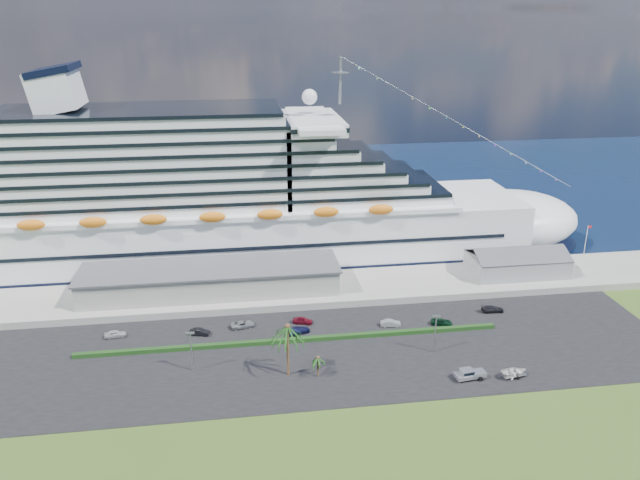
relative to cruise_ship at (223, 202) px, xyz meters
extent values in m
plane|color=#38551C|center=(21.53, -64.00, -16.69)|extent=(420.00, 420.00, 0.00)
cube|color=black|center=(21.53, -53.00, -16.63)|extent=(140.00, 38.00, 0.12)
cube|color=gray|center=(21.53, -24.00, -15.79)|extent=(240.00, 20.00, 1.80)
cube|color=#0B1D33|center=(21.53, 66.00, -16.68)|extent=(420.00, 160.00, 0.02)
cube|color=silver|center=(1.53, 0.00, -8.69)|extent=(160.00, 30.00, 16.00)
ellipsoid|color=silver|center=(81.53, 0.00, -8.69)|extent=(40.00, 30.00, 16.00)
cube|color=black|center=(1.53, 0.00, -15.49)|extent=(164.00, 30.60, 2.40)
cube|color=silver|center=(-10.47, 0.00, 12.91)|extent=(128.00, 26.00, 24.80)
cube|color=silver|center=(24.33, 0.00, 20.71)|extent=(14.00, 38.00, 3.20)
cube|color=silver|center=(-38.47, 0.00, 30.31)|extent=(11.58, 14.00, 11.58)
cylinder|color=gray|center=(31.53, 0.00, 31.31)|extent=(0.70, 0.70, 12.00)
ellipsoid|color=orange|center=(-2.47, -15.80, 1.11)|extent=(90.00, 2.40, 2.60)
ellipsoid|color=orange|center=(-2.47, 15.80, 1.11)|extent=(90.00, 2.40, 2.60)
cube|color=black|center=(1.53, 0.00, -7.89)|extent=(144.00, 30.40, 0.90)
cube|color=gray|center=(-3.47, -24.00, -11.89)|extent=(60.00, 14.00, 6.00)
cube|color=#4C4C54|center=(-3.47, -24.00, -8.79)|extent=(61.00, 15.00, 0.40)
cube|color=gray|center=(73.53, -24.00, -12.49)|extent=(24.00, 12.00, 4.80)
cube|color=#4C4C54|center=(73.53, -27.00, -8.89)|extent=(24.00, 6.31, 2.74)
cube|color=#4C4C54|center=(73.53, -21.00, -8.89)|extent=(24.00, 6.31, 2.74)
cylinder|color=silver|center=(91.53, -24.00, -8.89)|extent=(0.16, 0.16, 12.00)
cube|color=red|center=(92.03, -24.00, -3.29)|extent=(1.00, 0.04, 0.70)
cube|color=black|center=(13.53, -48.00, -16.12)|extent=(88.00, 1.10, 0.90)
cylinder|color=gray|center=(-6.47, -56.00, -12.57)|extent=(0.24, 0.24, 8.00)
cube|color=gray|center=(-6.47, -56.00, -8.47)|extent=(1.60, 0.35, 0.35)
cylinder|color=gray|center=(41.53, -56.00, -12.57)|extent=(0.24, 0.24, 8.00)
cube|color=gray|center=(41.53, -56.00, -8.47)|extent=(1.60, 0.35, 0.35)
cylinder|color=#47301E|center=(11.53, -60.00, -11.44)|extent=(0.54, 0.54, 10.50)
sphere|color=#47301E|center=(11.53, -60.00, -6.19)|extent=(0.98, 0.98, 0.98)
cylinder|color=#47301E|center=(17.03, -61.50, -14.59)|extent=(0.35, 0.35, 4.20)
sphere|color=#47301E|center=(17.03, -61.50, -12.49)|extent=(0.73, 0.73, 0.73)
imported|color=#B7B7B9|center=(-23.31, -40.55, -15.81)|extent=(4.67, 2.33, 1.53)
imported|color=black|center=(-5.72, -42.12, -15.85)|extent=(4.65, 2.61, 1.45)
imported|color=gray|center=(3.49, -40.10, -15.86)|extent=(5.50, 3.30, 1.43)
imported|color=#131642|center=(15.09, -44.47, -15.80)|extent=(5.72, 3.81, 1.54)
imported|color=maroon|center=(16.64, -40.12, -15.83)|extent=(4.68, 2.95, 1.48)
imported|color=#9DA1A4|center=(35.55, -44.13, -15.85)|extent=(4.58, 2.11, 1.46)
imported|color=black|center=(46.77, -44.99, -15.93)|extent=(5.07, 3.46, 1.29)
imported|color=black|center=(60.33, -40.80, -15.83)|extent=(5.24, 2.41, 1.48)
cylinder|color=black|center=(43.17, -67.41, -16.15)|extent=(0.89, 0.40, 0.86)
cylinder|color=black|center=(43.17, -65.38, -16.15)|extent=(0.89, 0.40, 0.86)
cylinder|color=black|center=(46.91, -67.41, -16.15)|extent=(0.89, 0.40, 0.86)
cylinder|color=black|center=(46.91, -65.38, -16.15)|extent=(0.89, 0.40, 0.86)
cube|color=#9FA2A6|center=(45.20, -66.39, -15.77)|extent=(5.99, 2.82, 0.75)
cube|color=#9FA2A6|center=(46.75, -66.39, -15.34)|extent=(2.80, 2.38, 0.59)
cube|color=#9FA2A6|center=(44.45, -66.39, -15.02)|extent=(2.58, 2.30, 1.02)
cube|color=black|center=(44.45, -66.39, -14.92)|extent=(2.38, 2.33, 0.59)
cube|color=#9FA2A6|center=(42.74, -66.39, -15.56)|extent=(1.20, 2.13, 0.37)
cube|color=gray|center=(53.58, -67.04, -16.01)|extent=(4.95, 2.49, 0.12)
cylinder|color=gray|center=(51.43, -67.04, -16.01)|extent=(2.24, 0.45, 0.08)
cylinder|color=black|center=(53.99, -67.97, -16.25)|extent=(0.69, 0.33, 0.66)
cylinder|color=black|center=(53.99, -66.12, -16.25)|extent=(0.69, 0.33, 0.66)
imported|color=silver|center=(53.58, -67.04, -15.41)|extent=(5.74, 4.52, 1.08)
camera|label=1|loc=(2.96, -161.87, 48.80)|focal=35.00mm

